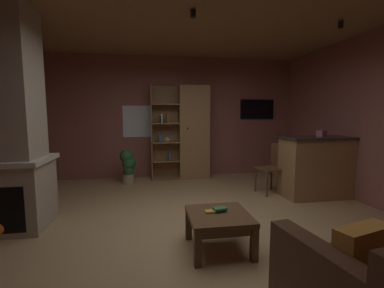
% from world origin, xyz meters
% --- Properties ---
extents(floor, '(5.75, 5.95, 0.02)m').
position_xyz_m(floor, '(0.00, 0.00, -0.01)').
color(floor, tan).
rests_on(floor, ground).
extents(wall_back, '(5.87, 0.06, 2.77)m').
position_xyz_m(wall_back, '(0.00, 3.01, 1.39)').
color(wall_back, '#8E544C').
rests_on(wall_back, ground).
extents(ceiling, '(5.75, 5.95, 0.02)m').
position_xyz_m(ceiling, '(0.00, 0.00, 2.78)').
color(ceiling, '#8E6B47').
extents(window_pane_back, '(0.70, 0.01, 0.71)m').
position_xyz_m(window_pane_back, '(-0.81, 2.97, 1.30)').
color(window_pane_back, white).
extents(stone_fireplace, '(0.92, 0.82, 2.77)m').
position_xyz_m(stone_fireplace, '(-2.32, 0.42, 1.25)').
color(stone_fireplace, tan).
rests_on(stone_fireplace, ground).
extents(bookshelf_cabinet, '(1.30, 0.41, 2.09)m').
position_xyz_m(bookshelf_cabinet, '(0.34, 2.73, 1.04)').
color(bookshelf_cabinet, '#997047').
rests_on(bookshelf_cabinet, ground).
extents(kitchen_bar_counter, '(1.42, 0.65, 1.07)m').
position_xyz_m(kitchen_bar_counter, '(2.42, 0.98, 0.54)').
color(kitchen_bar_counter, '#997047').
rests_on(kitchen_bar_counter, ground).
extents(tissue_box, '(0.16, 0.16, 0.11)m').
position_xyz_m(tissue_box, '(2.38, 0.97, 1.13)').
color(tissue_box, '#995972').
rests_on(tissue_box, kitchen_bar_counter).
extents(coffee_table, '(0.65, 0.66, 0.40)m').
position_xyz_m(coffee_table, '(0.14, -0.54, 0.32)').
color(coffee_table, brown).
rests_on(coffee_table, ground).
extents(table_book_0, '(0.13, 0.10, 0.02)m').
position_xyz_m(table_book_0, '(0.06, -0.49, 0.41)').
color(table_book_0, gold).
rests_on(table_book_0, coffee_table).
extents(table_book_1, '(0.15, 0.12, 0.03)m').
position_xyz_m(table_book_1, '(0.16, -0.48, 0.43)').
color(table_book_1, '#387247').
rests_on(table_book_1, coffee_table).
extents(dining_chair, '(0.49, 0.49, 0.92)m').
position_xyz_m(dining_chair, '(1.68, 1.31, 0.53)').
color(dining_chair, brown).
rests_on(dining_chair, ground).
extents(potted_floor_plant, '(0.33, 0.29, 0.73)m').
position_xyz_m(potted_floor_plant, '(-1.03, 2.38, 0.41)').
color(potted_floor_plant, '#9E896B').
rests_on(potted_floor_plant, ground).
extents(wall_mounted_tv, '(0.83, 0.06, 0.47)m').
position_xyz_m(wall_mounted_tv, '(2.03, 2.94, 1.59)').
color(wall_mounted_tv, black).
extents(track_light_spot_0, '(0.07, 0.07, 0.09)m').
position_xyz_m(track_light_spot_0, '(-2.04, 0.20, 2.70)').
color(track_light_spot_0, black).
extents(track_light_spot_1, '(0.07, 0.07, 0.09)m').
position_xyz_m(track_light_spot_1, '(-0.02, 0.22, 2.70)').
color(track_light_spot_1, black).
extents(track_light_spot_2, '(0.07, 0.07, 0.09)m').
position_xyz_m(track_light_spot_2, '(2.09, 0.28, 2.70)').
color(track_light_spot_2, black).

